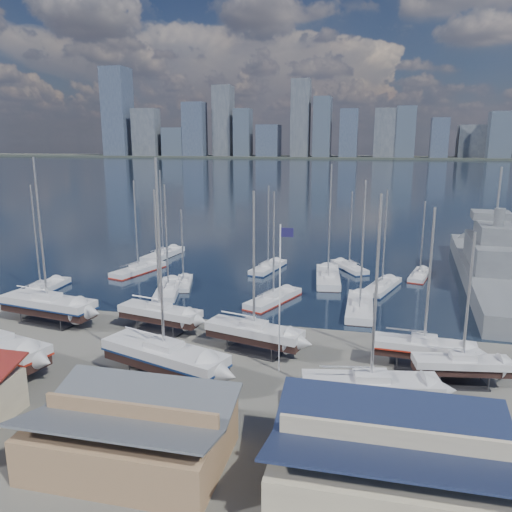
% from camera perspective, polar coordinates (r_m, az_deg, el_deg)
% --- Properties ---
extents(ground, '(1400.00, 1400.00, 0.00)m').
position_cam_1_polar(ground, '(48.61, -5.25, -11.55)').
color(ground, '#605E59').
rests_on(ground, ground).
extents(water, '(1400.00, 600.00, 0.40)m').
position_cam_1_polar(water, '(352.77, 10.86, 9.47)').
color(water, '#182137').
rests_on(water, ground).
extents(far_shore, '(1400.00, 80.00, 2.20)m').
position_cam_1_polar(far_shore, '(612.36, 11.92, 10.94)').
color(far_shore, '#2D332D').
rests_on(far_shore, ground).
extents(skyline, '(639.14, 43.80, 107.69)m').
position_cam_1_polar(skyline, '(606.36, 11.31, 14.54)').
color(skyline, '#475166').
rests_on(skyline, far_shore).
extents(shed_grey, '(12.60, 8.40, 4.17)m').
position_cam_1_polar(shed_grey, '(34.58, -14.08, -18.80)').
color(shed_grey, '#8C6B4C').
rests_on(shed_grey, ground).
extents(shed_blue, '(13.65, 9.45, 4.71)m').
position_cam_1_polar(shed_blue, '(31.44, 15.14, -21.83)').
color(shed_blue, '#BFB293').
rests_on(shed_blue, ground).
extents(sailboat_cradle_0, '(11.96, 5.06, 18.53)m').
position_cam_1_polar(sailboat_cradle_0, '(60.96, -22.69, -5.17)').
color(sailboat_cradle_0, '#2D2D33').
rests_on(sailboat_cradle_0, ground).
extents(sailboat_cradle_2, '(9.70, 4.52, 15.33)m').
position_cam_1_polar(sailboat_cradle_2, '(55.08, -10.93, -6.44)').
color(sailboat_cradle_2, '#2D2D33').
rests_on(sailboat_cradle_2, ground).
extents(sailboat_cradle_3, '(12.29, 6.89, 18.91)m').
position_cam_1_polar(sailboat_cradle_3, '(44.16, -10.43, -11.18)').
color(sailboat_cradle_3, '#2D2D33').
rests_on(sailboat_cradle_3, ground).
extents(sailboat_cradle_4, '(10.01, 5.03, 15.76)m').
position_cam_1_polar(sailboat_cradle_4, '(48.85, -0.23, -8.73)').
color(sailboat_cradle_4, '#2D2D33').
rests_on(sailboat_cradle_4, ground).
extents(sailboat_cradle_5, '(10.67, 4.71, 16.63)m').
position_cam_1_polar(sailboat_cradle_5, '(39.64, 12.96, -14.44)').
color(sailboat_cradle_5, '#2D2D33').
rests_on(sailboat_cradle_5, ground).
extents(sailboat_cradle_6, '(9.17, 3.08, 14.70)m').
position_cam_1_polar(sailboat_cradle_6, '(48.07, 18.62, -9.90)').
color(sailboat_cradle_6, '#2D2D33').
rests_on(sailboat_cradle_6, ground).
extents(sailboat_cradle_7, '(8.19, 3.41, 13.19)m').
position_cam_1_polar(sailboat_cradle_7, '(46.02, 22.47, -11.37)').
color(sailboat_cradle_7, '#2D2D33').
rests_on(sailboat_cradle_7, ground).
extents(sailboat_moored_0, '(3.09, 10.31, 15.33)m').
position_cam_1_polar(sailboat_moored_0, '(73.94, -23.34, -3.66)').
color(sailboat_moored_0, black).
rests_on(sailboat_moored_0, water).
extents(sailboat_moored_1, '(5.62, 10.45, 15.05)m').
position_cam_1_polar(sailboat_moored_1, '(80.31, -13.29, -1.66)').
color(sailboat_moored_1, black).
rests_on(sailboat_moored_1, water).
extents(sailboat_moored_2, '(4.24, 10.90, 16.04)m').
position_cam_1_polar(sailboat_moored_2, '(90.17, -10.55, 0.07)').
color(sailboat_moored_2, black).
rests_on(sailboat_moored_2, water).
extents(sailboat_moored_3, '(5.42, 10.68, 15.37)m').
position_cam_1_polar(sailboat_moored_3, '(68.84, -9.95, -3.96)').
color(sailboat_moored_3, black).
rests_on(sailboat_moored_3, water).
extents(sailboat_moored_4, '(4.16, 7.88, 11.46)m').
position_cam_1_polar(sailboat_moored_4, '(71.89, -8.27, -3.15)').
color(sailboat_moored_4, black).
rests_on(sailboat_moored_4, water).
extents(sailboat_moored_5, '(4.64, 9.80, 14.13)m').
position_cam_1_polar(sailboat_moored_5, '(79.69, 1.40, -1.42)').
color(sailboat_moored_5, black).
rests_on(sailboat_moored_5, water).
extents(sailboat_moored_6, '(6.21, 10.25, 14.83)m').
position_cam_1_polar(sailboat_moored_6, '(64.10, 1.99, -5.04)').
color(sailboat_moored_6, black).
rests_on(sailboat_moored_6, water).
extents(sailboat_moored_7, '(4.59, 12.11, 17.85)m').
position_cam_1_polar(sailboat_moored_7, '(74.35, 8.21, -2.60)').
color(sailboat_moored_7, black).
rests_on(sailboat_moored_7, water).
extents(sailboat_moored_8, '(6.61, 8.76, 13.08)m').
position_cam_1_polar(sailboat_moored_8, '(81.33, 10.59, -1.35)').
color(sailboat_moored_8, black).
rests_on(sailboat_moored_8, water).
extents(sailboat_moored_9, '(3.09, 10.96, 16.54)m').
position_cam_1_polar(sailboat_moored_9, '(62.13, 11.76, -5.90)').
color(sailboat_moored_9, black).
rests_on(sailboat_moored_9, water).
extents(sailboat_moored_10, '(5.76, 10.05, 14.49)m').
position_cam_1_polar(sailboat_moored_10, '(71.38, 14.18, -3.55)').
color(sailboat_moored_10, black).
rests_on(sailboat_moored_10, water).
extents(sailboat_moored_11, '(4.16, 8.41, 12.11)m').
position_cam_1_polar(sailboat_moored_11, '(79.32, 18.20, -2.15)').
color(sailboat_moored_11, black).
rests_on(sailboat_moored_11, water).
extents(naval_ship_east, '(11.15, 48.73, 18.35)m').
position_cam_1_polar(naval_ship_east, '(80.60, 25.21, -1.52)').
color(naval_ship_east, slate).
rests_on(naval_ship_east, water).
extents(car_a, '(2.59, 4.23, 1.35)m').
position_cam_1_polar(car_a, '(41.10, -16.56, -15.87)').
color(car_a, gray).
rests_on(car_a, ground).
extents(car_b, '(4.32, 2.89, 1.35)m').
position_cam_1_polar(car_b, '(40.79, -15.51, -16.04)').
color(car_b, gray).
rests_on(car_b, ground).
extents(car_c, '(2.85, 5.01, 1.32)m').
position_cam_1_polar(car_c, '(38.35, -8.50, -17.70)').
color(car_c, gray).
rests_on(car_c, ground).
extents(car_d, '(2.05, 4.96, 1.44)m').
position_cam_1_polar(car_d, '(37.33, -6.35, -18.46)').
color(car_d, gray).
rests_on(car_d, ground).
extents(flagpole, '(1.17, 0.12, 13.34)m').
position_cam_1_polar(flagpole, '(43.17, 2.87, -3.68)').
color(flagpole, white).
rests_on(flagpole, ground).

